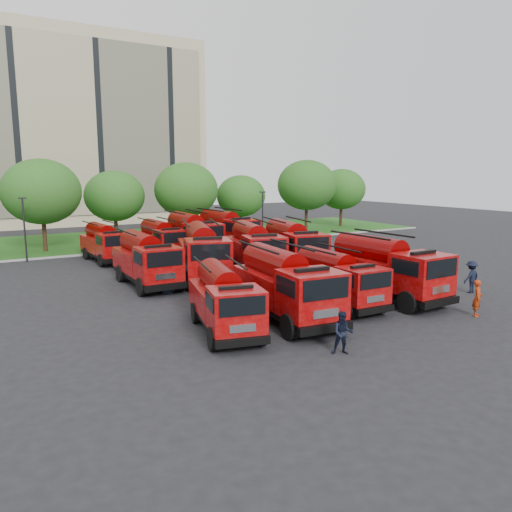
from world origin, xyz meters
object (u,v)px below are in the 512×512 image
Objects in this scene: fire_truck_1 at (285,285)px; fire_truck_10 at (191,235)px; fire_truck_3 at (385,268)px; firefighter_2 at (408,299)px; fire_truck_2 at (336,279)px; fire_truck_5 at (203,253)px; fire_truck_11 at (226,230)px; fire_truck_4 at (146,260)px; fire_truck_9 at (161,240)px; fire_truck_7 at (292,246)px; firefighter_0 at (476,316)px; fire_truck_6 at (254,248)px; fire_truck_8 at (105,243)px; firefighter_4 at (168,294)px; firefighter_3 at (470,293)px; firefighter_1 at (342,354)px; firefighter_5 at (296,264)px; fire_truck_0 at (224,300)px.

fire_truck_10 is at bearing 86.15° from fire_truck_1.
fire_truck_3 reaches higher than firefighter_2.
fire_truck_1 reaches higher than fire_truck_2.
fire_truck_3 is 18.91m from fire_truck_10.
fire_truck_5 is 12.85m from fire_truck_11.
fire_truck_4 is (-3.39, 10.59, -0.07)m from fire_truck_1.
fire_truck_10 reaches higher than fire_truck_9.
fire_truck_4 is at bearing -116.11° from fire_truck_9.
fire_truck_7 is 10.71m from fire_truck_11.
fire_truck_7 is at bearing -62.34° from fire_truck_10.
firefighter_0 is at bearing -43.37° from fire_truck_5.
fire_truck_6 reaches higher than firefighter_0.
fire_truck_3 is 1.17× the size of fire_truck_8.
firefighter_4 is at bearing 137.84° from fire_truck_2.
fire_truck_8 is at bearing -58.27° from firefighter_3.
fire_truck_1 is 5.34m from firefighter_1.
fire_truck_6 reaches higher than firefighter_5.
fire_truck_3 is at bearing 72.95° from firefighter_0.
fire_truck_11 is (11.01, 10.41, 0.14)m from fire_truck_4.
firefighter_0 is at bearing -92.40° from fire_truck_11.
firefighter_2 is at bearing -34.61° from fire_truck_3.
fire_truck_1 is 22.34m from fire_truck_11.
firefighter_1 is (-7.68, -5.48, -1.75)m from fire_truck_3.
firefighter_5 is (8.18, -7.80, -1.55)m from fire_truck_9.
firefighter_4 is (-2.49, 12.67, 0.00)m from firefighter_1.
firefighter_4 is 12.88m from firefighter_5.
fire_truck_9 is at bearing 106.28° from fire_truck_3.
fire_truck_8 is at bearing 104.01° from fire_truck_0.
fire_truck_3 is at bearing 163.18° from firefighter_4.
fire_truck_11 reaches higher than firefighter_4.
fire_truck_5 is 1.05× the size of fire_truck_6.
fire_truck_0 is 0.87× the size of fire_truck_1.
fire_truck_9 is 3.55× the size of firefighter_2.
fire_truck_2 is 3.52× the size of firefighter_0.
firefighter_2 reaches higher than firefighter_5.
firefighter_3 is at bearing -8.98° from fire_truck_2.
fire_truck_10 is at bearing -15.72° from fire_truck_9.
firefighter_5 is (12.40, 11.93, -1.46)m from fire_truck_0.
fire_truck_5 is 4.81m from firefighter_4.
fire_truck_6 is at bearing -140.07° from firefighter_4.
fire_truck_8 is 0.82× the size of fire_truck_10.
fire_truck_0 is 3.63× the size of firefighter_0.
fire_truck_9 reaches higher than fire_truck_0.
firefighter_2 is 4.39m from firefighter_3.
fire_truck_2 is 12.19m from fire_truck_4.
firefighter_1 is (2.77, -15.61, -1.64)m from fire_truck_4.
fire_truck_0 reaches higher than firefighter_2.
fire_truck_8 is (-7.27, 19.85, 0.02)m from fire_truck_2.
fire_truck_10 reaches higher than firefighter_0.
firefighter_1 is (-4.41, -5.76, -1.46)m from fire_truck_2.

